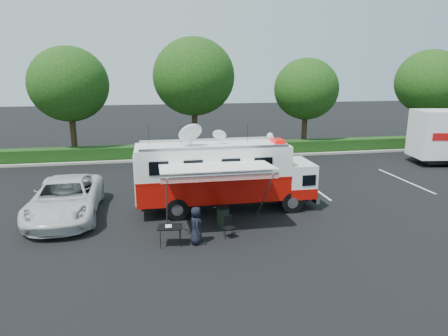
{
  "coord_description": "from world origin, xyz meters",
  "views": [
    {
      "loc": [
        -3.37,
        -17.71,
        6.49
      ],
      "look_at": [
        0.0,
        0.5,
        1.9
      ],
      "focal_mm": 32.0,
      "sensor_mm": 36.0,
      "label": 1
    }
  ],
  "objects_px": {
    "command_truck": "(224,174)",
    "folding_table": "(170,228)",
    "white_suv": "(67,216)",
    "trash_bin": "(223,216)"
  },
  "relations": [
    {
      "from": "white_suv",
      "to": "folding_table",
      "type": "xyz_separation_m",
      "value": [
        4.44,
        -3.93,
        0.72
      ]
    },
    {
      "from": "white_suv",
      "to": "trash_bin",
      "type": "height_order",
      "value": "white_suv"
    },
    {
      "from": "command_truck",
      "to": "white_suv",
      "type": "distance_m",
      "value": 7.41
    },
    {
      "from": "white_suv",
      "to": "folding_table",
      "type": "bearing_deg",
      "value": -42.46
    },
    {
      "from": "command_truck",
      "to": "folding_table",
      "type": "xyz_separation_m",
      "value": [
        -2.75,
        -3.59,
        -1.0
      ]
    },
    {
      "from": "command_truck",
      "to": "trash_bin",
      "type": "xyz_separation_m",
      "value": [
        -0.44,
        -2.04,
        -1.3
      ]
    },
    {
      "from": "command_truck",
      "to": "folding_table",
      "type": "relative_size",
      "value": 8.55
    },
    {
      "from": "command_truck",
      "to": "folding_table",
      "type": "height_order",
      "value": "command_truck"
    },
    {
      "from": "command_truck",
      "to": "white_suv",
      "type": "relative_size",
      "value": 1.36
    },
    {
      "from": "white_suv",
      "to": "trash_bin",
      "type": "bearing_deg",
      "value": -20.37
    }
  ]
}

